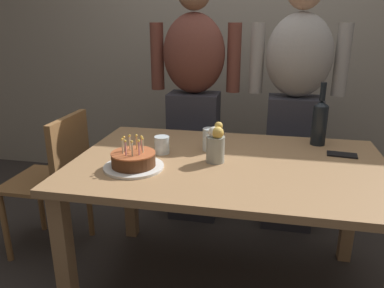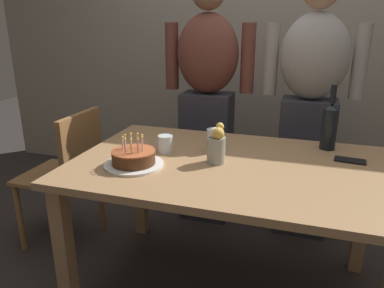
{
  "view_description": "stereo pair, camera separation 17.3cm",
  "coord_description": "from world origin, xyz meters",
  "px_view_note": "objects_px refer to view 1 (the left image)",
  "views": [
    {
      "loc": [
        0.16,
        -1.67,
        1.39
      ],
      "look_at": [
        -0.17,
        -0.07,
        0.84
      ],
      "focal_mm": 34.71,
      "sensor_mm": 36.0,
      "label": 1
    },
    {
      "loc": [
        0.33,
        -1.63,
        1.39
      ],
      "look_at": [
        -0.17,
        -0.07,
        0.84
      ],
      "focal_mm": 34.71,
      "sensor_mm": 36.0,
      "label": 2
    }
  ],
  "objects_px": {
    "wine_bottle": "(320,121)",
    "birthday_cake": "(134,161)",
    "flower_vase": "(216,144)",
    "person_man_bearded": "(194,100)",
    "dining_chair": "(58,174)",
    "water_glass_near": "(209,140)",
    "water_glass_far": "(162,145)",
    "person_woman_cardigan": "(295,104)",
    "cell_phone": "(342,155)"
  },
  "relations": [
    {
      "from": "wine_bottle",
      "to": "birthday_cake",
      "type": "bearing_deg",
      "value": -148.59
    },
    {
      "from": "flower_vase",
      "to": "person_man_bearded",
      "type": "height_order",
      "value": "person_man_bearded"
    },
    {
      "from": "birthday_cake",
      "to": "dining_chair",
      "type": "distance_m",
      "value": 0.75
    },
    {
      "from": "flower_vase",
      "to": "water_glass_near",
      "type": "bearing_deg",
      "value": 109.43
    },
    {
      "from": "water_glass_near",
      "to": "person_man_bearded",
      "type": "height_order",
      "value": "person_man_bearded"
    },
    {
      "from": "birthday_cake",
      "to": "flower_vase",
      "type": "height_order",
      "value": "flower_vase"
    },
    {
      "from": "water_glass_far",
      "to": "person_woman_cardigan",
      "type": "relative_size",
      "value": 0.05
    },
    {
      "from": "person_woman_cardigan",
      "to": "flower_vase",
      "type": "bearing_deg",
      "value": 62.69
    },
    {
      "from": "birthday_cake",
      "to": "water_glass_near",
      "type": "xyz_separation_m",
      "value": [
        0.3,
        0.31,
        0.02
      ]
    },
    {
      "from": "flower_vase",
      "to": "water_glass_far",
      "type": "bearing_deg",
      "value": 167.03
    },
    {
      "from": "birthday_cake",
      "to": "water_glass_far",
      "type": "bearing_deg",
      "value": 72.01
    },
    {
      "from": "water_glass_near",
      "to": "cell_phone",
      "type": "xyz_separation_m",
      "value": [
        0.67,
        0.06,
        -0.06
      ]
    },
    {
      "from": "water_glass_near",
      "to": "water_glass_far",
      "type": "relative_size",
      "value": 1.33
    },
    {
      "from": "water_glass_far",
      "to": "person_man_bearded",
      "type": "distance_m",
      "value": 0.73
    },
    {
      "from": "wine_bottle",
      "to": "cell_phone",
      "type": "relative_size",
      "value": 2.37
    },
    {
      "from": "flower_vase",
      "to": "birthday_cake",
      "type": "bearing_deg",
      "value": -156.33
    },
    {
      "from": "cell_phone",
      "to": "person_woman_cardigan",
      "type": "relative_size",
      "value": 0.09
    },
    {
      "from": "person_man_bearded",
      "to": "water_glass_near",
      "type": "bearing_deg",
      "value": 108.23
    },
    {
      "from": "wine_bottle",
      "to": "person_man_bearded",
      "type": "height_order",
      "value": "person_man_bearded"
    },
    {
      "from": "water_glass_near",
      "to": "wine_bottle",
      "type": "distance_m",
      "value": 0.61
    },
    {
      "from": "wine_bottle",
      "to": "cell_phone",
      "type": "xyz_separation_m",
      "value": [
        0.1,
        -0.16,
        -0.13
      ]
    },
    {
      "from": "cell_phone",
      "to": "person_man_bearded",
      "type": "relative_size",
      "value": 0.09
    },
    {
      "from": "water_glass_near",
      "to": "cell_phone",
      "type": "relative_size",
      "value": 0.82
    },
    {
      "from": "birthday_cake",
      "to": "wine_bottle",
      "type": "xyz_separation_m",
      "value": [
        0.87,
        0.53,
        0.1
      ]
    },
    {
      "from": "cell_phone",
      "to": "person_woman_cardigan",
      "type": "xyz_separation_m",
      "value": [
        -0.21,
        0.57,
        0.13
      ]
    },
    {
      "from": "cell_phone",
      "to": "birthday_cake",
      "type": "bearing_deg",
      "value": -152.11
    },
    {
      "from": "wine_bottle",
      "to": "flower_vase",
      "type": "height_order",
      "value": "wine_bottle"
    },
    {
      "from": "flower_vase",
      "to": "dining_chair",
      "type": "relative_size",
      "value": 0.22
    },
    {
      "from": "water_glass_near",
      "to": "cell_phone",
      "type": "distance_m",
      "value": 0.67
    },
    {
      "from": "wine_bottle",
      "to": "flower_vase",
      "type": "relative_size",
      "value": 1.78
    },
    {
      "from": "person_man_bearded",
      "to": "wine_bottle",
      "type": "bearing_deg",
      "value": 152.02
    },
    {
      "from": "water_glass_near",
      "to": "water_glass_far",
      "type": "height_order",
      "value": "water_glass_near"
    },
    {
      "from": "cell_phone",
      "to": "water_glass_near",
      "type": "bearing_deg",
      "value": -168.09
    },
    {
      "from": "cell_phone",
      "to": "flower_vase",
      "type": "relative_size",
      "value": 0.75
    },
    {
      "from": "water_glass_near",
      "to": "flower_vase",
      "type": "xyz_separation_m",
      "value": [
        0.06,
        -0.16,
        0.03
      ]
    },
    {
      "from": "person_woman_cardigan",
      "to": "dining_chair",
      "type": "bearing_deg",
      "value": 23.55
    },
    {
      "from": "water_glass_near",
      "to": "water_glass_far",
      "type": "distance_m",
      "value": 0.25
    },
    {
      "from": "water_glass_near",
      "to": "person_woman_cardigan",
      "type": "relative_size",
      "value": 0.07
    },
    {
      "from": "water_glass_far",
      "to": "water_glass_near",
      "type": "bearing_deg",
      "value": 21.7
    },
    {
      "from": "birthday_cake",
      "to": "person_man_bearded",
      "type": "height_order",
      "value": "person_man_bearded"
    },
    {
      "from": "person_man_bearded",
      "to": "dining_chair",
      "type": "distance_m",
      "value": 1.0
    },
    {
      "from": "water_glass_near",
      "to": "person_woman_cardigan",
      "type": "xyz_separation_m",
      "value": [
        0.46,
        0.63,
        0.07
      ]
    },
    {
      "from": "cell_phone",
      "to": "person_man_bearded",
      "type": "xyz_separation_m",
      "value": [
        -0.88,
        0.57,
        0.13
      ]
    },
    {
      "from": "water_glass_near",
      "to": "cell_phone",
      "type": "bearing_deg",
      "value": 4.9
    },
    {
      "from": "birthday_cake",
      "to": "person_woman_cardigan",
      "type": "relative_size",
      "value": 0.17
    },
    {
      "from": "water_glass_far",
      "to": "flower_vase",
      "type": "bearing_deg",
      "value": -12.97
    },
    {
      "from": "wine_bottle",
      "to": "person_woman_cardigan",
      "type": "bearing_deg",
      "value": 104.51
    },
    {
      "from": "water_glass_near",
      "to": "person_woman_cardigan",
      "type": "bearing_deg",
      "value": 53.76
    },
    {
      "from": "cell_phone",
      "to": "person_man_bearded",
      "type": "bearing_deg",
      "value": 153.92
    },
    {
      "from": "dining_chair",
      "to": "person_man_bearded",
      "type": "bearing_deg",
      "value": 130.2
    }
  ]
}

